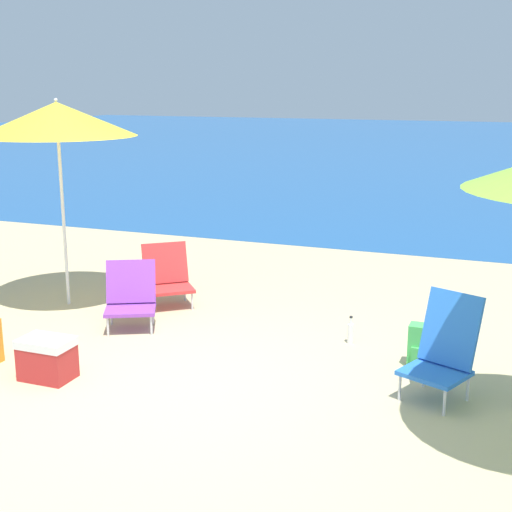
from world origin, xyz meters
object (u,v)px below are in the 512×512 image
(beach_chair_blue, at_px, (444,348))
(cooler_box, at_px, (47,358))
(beach_umbrella_yellow, at_px, (57,119))
(backpack_green, at_px, (423,347))
(water_bottle, at_px, (351,333))
(beach_chair_red, at_px, (167,276))
(beach_chair_purple, at_px, (131,295))

(beach_chair_blue, height_order, cooler_box, beach_chair_blue)
(beach_umbrella_yellow, bearing_deg, backpack_green, -5.89)
(water_bottle, bearing_deg, beach_chair_red, 168.03)
(beach_chair_blue, relative_size, beach_chair_purple, 1.24)
(backpack_green, relative_size, water_bottle, 1.41)
(beach_chair_blue, height_order, backpack_green, beach_chair_blue)
(beach_chair_red, bearing_deg, beach_chair_purple, -128.83)
(beach_chair_blue, xyz_separation_m, cooler_box, (-3.23, -0.87, -0.23))
(beach_chair_blue, distance_m, beach_chair_purple, 3.32)
(beach_chair_blue, xyz_separation_m, water_bottle, (-0.99, 0.93, -0.31))
(water_bottle, height_order, cooler_box, cooler_box)
(beach_chair_purple, bearing_deg, cooler_box, -115.48)
(beach_umbrella_yellow, height_order, cooler_box, beach_umbrella_yellow)
(water_bottle, bearing_deg, beach_chair_blue, -43.11)
(beach_chair_blue, xyz_separation_m, beach_chair_red, (-3.27, 1.41, -0.07))
(beach_umbrella_yellow, height_order, water_bottle, beach_umbrella_yellow)
(beach_umbrella_yellow, distance_m, cooler_box, 2.92)
(beach_umbrella_yellow, xyz_separation_m, water_bottle, (3.37, -0.07, -2.01))
(cooler_box, bearing_deg, beach_chair_blue, 15.12)
(cooler_box, bearing_deg, beach_chair_purple, 91.28)
(beach_umbrella_yellow, relative_size, cooler_box, 5.19)
(beach_chair_purple, bearing_deg, backpack_green, -26.89)
(beach_chair_purple, relative_size, backpack_green, 1.75)
(beach_chair_red, distance_m, backpack_green, 3.16)
(beach_chair_red, xyz_separation_m, backpack_green, (3.04, -0.84, -0.15))
(beach_chair_blue, xyz_separation_m, beach_chair_purple, (-3.26, 0.58, -0.08))
(beach_chair_purple, bearing_deg, water_bottle, -18.17)
(beach_chair_purple, bearing_deg, beach_chair_red, 64.01)
(beach_chair_purple, height_order, beach_chair_red, beach_chair_red)
(beach_chair_purple, bearing_deg, beach_chair_blue, -36.86)
(beach_chair_red, distance_m, cooler_box, 2.29)
(beach_umbrella_yellow, bearing_deg, beach_chair_purple, -20.97)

